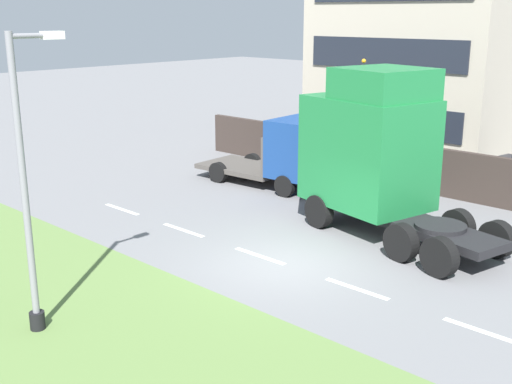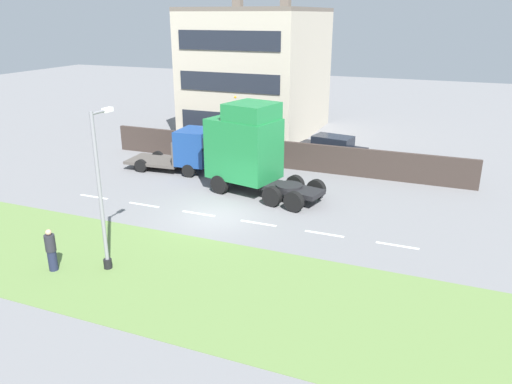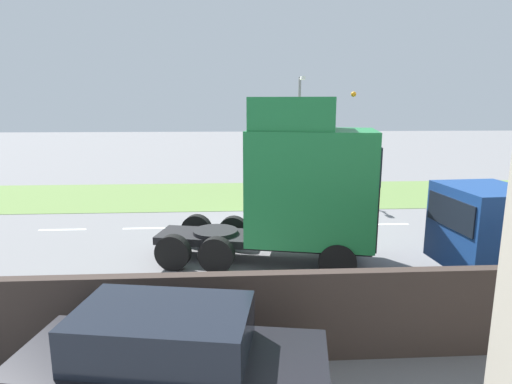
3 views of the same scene
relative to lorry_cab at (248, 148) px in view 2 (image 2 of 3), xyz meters
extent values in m
plane|color=slate|center=(-3.99, 0.06, -2.47)|extent=(120.00, 120.00, 0.00)
cube|color=#607F42|center=(-9.99, 0.06, -2.47)|extent=(7.00, 44.00, 0.01)
cube|color=white|center=(-3.99, -8.64, -2.47)|extent=(0.16, 1.80, 0.00)
cube|color=white|center=(-3.99, -5.44, -2.47)|extent=(0.16, 1.80, 0.00)
cube|color=white|center=(-3.99, -2.24, -2.47)|extent=(0.16, 1.80, 0.00)
cube|color=white|center=(-3.99, 0.96, -2.47)|extent=(0.16, 1.80, 0.00)
cube|color=white|center=(-3.99, 4.16, -2.47)|extent=(0.16, 1.80, 0.00)
cube|color=white|center=(-3.99, 7.36, -2.47)|extent=(0.16, 1.80, 0.00)
cube|color=#382D28|center=(5.01, 0.06, -1.60)|extent=(0.25, 24.00, 1.75)
cube|color=#B7AD99|center=(14.14, 5.06, 2.28)|extent=(11.29, 9.13, 9.51)
cube|color=#1E232D|center=(8.46, 5.06, -0.57)|extent=(0.08, 7.76, 1.33)
cube|color=#1E232D|center=(8.46, 5.06, 2.28)|extent=(0.08, 7.76, 1.33)
cube|color=#1E232D|center=(8.46, 5.06, 5.13)|extent=(0.08, 7.76, 1.33)
cube|color=#665B51|center=(14.14, 5.06, 7.18)|extent=(11.29, 9.13, 0.30)
cube|color=#665B51|center=(15.27, 7.34, 7.88)|extent=(0.70, 0.70, 1.10)
cube|color=#665B51|center=(15.27, 3.23, 7.88)|extent=(0.70, 0.70, 1.10)
cube|color=black|center=(-0.27, -1.19, -1.81)|extent=(2.79, 6.65, 0.24)
cube|color=#1E7A3D|center=(0.05, 0.24, -0.06)|extent=(3.26, 4.05, 3.26)
cube|color=black|center=(0.45, 2.02, -0.78)|extent=(2.12, 0.53, 1.83)
cube|color=black|center=(0.45, 2.02, 0.66)|extent=(2.25, 0.56, 1.04)
cube|color=#1E7A3D|center=(-0.06, -0.28, 2.02)|extent=(2.87, 2.80, 0.90)
sphere|color=orange|center=(0.97, 1.14, 2.54)|extent=(0.14, 0.14, 0.14)
cylinder|color=black|center=(-0.59, -2.61, -1.63)|extent=(1.67, 1.67, 0.12)
cylinder|color=black|center=(-0.91, 1.29, -1.95)|extent=(0.54, 1.08, 1.04)
cylinder|color=black|center=(1.38, 0.78, -1.95)|extent=(0.54, 1.08, 1.04)
cylinder|color=black|center=(-1.66, -2.04, -1.95)|extent=(0.54, 1.08, 1.04)
cylinder|color=black|center=(0.63, -2.55, -1.95)|extent=(0.54, 1.08, 1.04)
cylinder|color=black|center=(-1.94, -3.31, -1.95)|extent=(0.54, 1.08, 1.04)
cylinder|color=black|center=(0.34, -3.82, -1.95)|extent=(0.54, 1.08, 1.04)
cube|color=navy|center=(2.06, 4.39, -0.83)|extent=(2.41, 2.06, 2.12)
cube|color=black|center=(2.13, 3.42, -0.41)|extent=(2.02, 0.17, 0.76)
cube|color=#4C4742|center=(1.88, 7.11, -1.98)|extent=(2.52, 3.69, 0.18)
cube|color=#4C4742|center=(2.00, 5.39, -1.15)|extent=(2.29, 0.25, 1.49)
cylinder|color=black|center=(3.13, 4.46, -2.07)|extent=(0.29, 0.81, 0.80)
cylinder|color=black|center=(1.00, 4.32, -2.07)|extent=(0.29, 0.81, 0.80)
cylinder|color=black|center=(2.91, 7.73, -2.07)|extent=(0.29, 0.81, 0.80)
cylinder|color=black|center=(0.78, 7.59, -2.07)|extent=(0.29, 0.81, 0.80)
cube|color=black|center=(6.74, -2.99, -1.70)|extent=(2.49, 4.67, 1.01)
cube|color=black|center=(6.72, -3.10, -0.86)|extent=(1.89, 2.66, 0.67)
cylinder|color=black|center=(6.16, -1.43, -2.15)|extent=(0.30, 0.66, 0.64)
cylinder|color=black|center=(7.81, -1.71, -2.15)|extent=(0.30, 0.66, 0.64)
cylinder|color=black|center=(5.68, -4.27, -2.15)|extent=(0.30, 0.66, 0.64)
cylinder|color=black|center=(7.33, -4.55, -2.15)|extent=(0.30, 0.66, 0.64)
cylinder|color=black|center=(-10.32, 1.51, -2.27)|extent=(0.32, 0.32, 0.40)
cylinder|color=gray|center=(-10.32, 1.51, 0.59)|extent=(0.14, 0.14, 6.13)
cylinder|color=gray|center=(-9.87, 1.51, 3.56)|extent=(0.90, 0.10, 0.10)
cube|color=silver|center=(-9.42, 1.51, 3.56)|extent=(0.44, 0.20, 0.16)
cylinder|color=#1E233D|center=(-11.23, 3.36, -2.06)|extent=(0.34, 0.34, 0.83)
cylinder|color=#26262D|center=(-11.23, 3.36, -1.32)|extent=(0.39, 0.39, 0.66)
sphere|color=tan|center=(-11.23, 3.36, -0.88)|extent=(0.22, 0.22, 0.22)
camera|label=1|loc=(-16.15, -10.23, 3.97)|focal=45.00mm
camera|label=2|loc=(-24.12, -10.32, 6.84)|focal=35.00mm
camera|label=3|loc=(12.30, -2.11, 2.28)|focal=30.00mm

